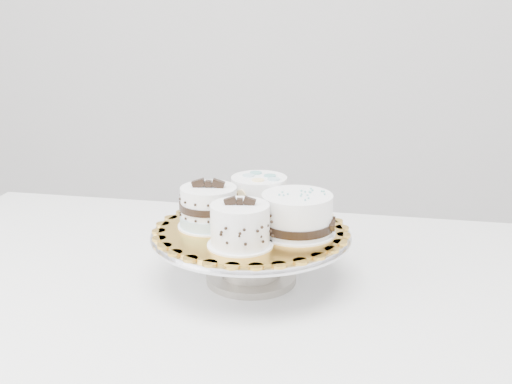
% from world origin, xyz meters
% --- Properties ---
extents(table, '(1.32, 0.90, 0.75)m').
position_xyz_m(table, '(0.12, 0.28, 0.68)').
color(table, silver).
rests_on(table, floor).
extents(cake_stand, '(0.34, 0.34, 0.09)m').
position_xyz_m(cake_stand, '(0.18, 0.32, 0.81)').
color(cake_stand, gray).
rests_on(cake_stand, table).
extents(cake_board, '(0.38, 0.38, 0.00)m').
position_xyz_m(cake_board, '(0.18, 0.32, 0.84)').
color(cake_board, '#C38029').
rests_on(cake_board, cake_stand).
extents(cake_swirl, '(0.10, 0.10, 0.08)m').
position_xyz_m(cake_swirl, '(0.18, 0.24, 0.88)').
color(cake_swirl, white).
rests_on(cake_swirl, cake_board).
extents(cake_banded, '(0.11, 0.11, 0.09)m').
position_xyz_m(cake_banded, '(0.11, 0.32, 0.88)').
color(cake_banded, white).
rests_on(cake_banded, cake_board).
extents(cake_dots, '(0.12, 0.12, 0.07)m').
position_xyz_m(cake_dots, '(0.18, 0.38, 0.88)').
color(cake_dots, white).
rests_on(cake_dots, cake_board).
extents(cake_ribbon, '(0.14, 0.13, 0.07)m').
position_xyz_m(cake_ribbon, '(0.26, 0.31, 0.88)').
color(cake_ribbon, white).
rests_on(cake_ribbon, cake_board).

